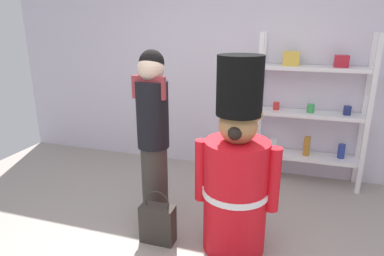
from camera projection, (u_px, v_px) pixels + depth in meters
The scene contains 5 objects.
back_wall at pixel (240, 69), 4.19m from camera, with size 6.40×0.12×2.60m, color silver.
merchandise_shelf at pixel (310, 110), 3.87m from camera, with size 1.21×0.35×1.75m.
teddy_bear_guard at pixel (236, 174), 2.71m from camera, with size 0.70×0.54×1.63m.
person_shopper at pixel (153, 132), 3.07m from camera, with size 0.31×0.29×1.63m.
shopping_bag at pixel (158, 223), 2.92m from camera, with size 0.30×0.15×0.49m.
Camera 1 is at (0.70, -2.01, 1.84)m, focal length 31.43 mm.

